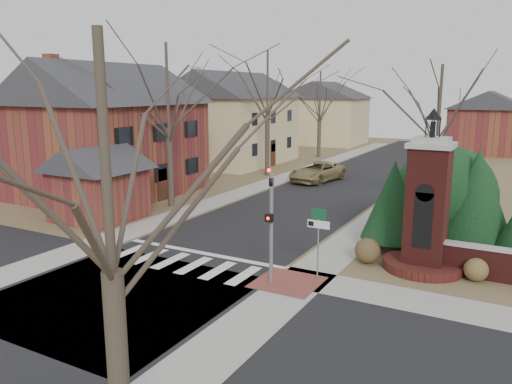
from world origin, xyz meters
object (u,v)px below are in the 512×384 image
Objects in this scene: brick_gate_monument at (426,217)px; pickup_truck at (317,172)px; distant_car at (425,144)px; traffic_signal_pole at (271,217)px; sign_post at (318,229)px.

brick_gate_monument is 1.17× the size of pickup_truck.
brick_gate_monument is 1.30× the size of distant_car.
brick_gate_monument reaches higher than distant_car.
brick_gate_monument is 19.93m from pickup_truck.
pickup_truck is at bearing 78.72° from distant_car.
pickup_truck is at bearing 107.37° from traffic_signal_pole.
distant_car is (-7.40, 40.78, -1.34)m from brick_gate_monument.
brick_gate_monument is at bearing 41.42° from sign_post.
brick_gate_monument is 41.47m from distant_car.
sign_post is 43.99m from distant_car.
distant_car is at bearing 100.28° from brick_gate_monument.
brick_gate_monument is at bearing 43.24° from traffic_signal_pole.
traffic_signal_pole is 0.90× the size of distant_car.
brick_gate_monument reaches higher than pickup_truck.
traffic_signal_pole is at bearing -62.82° from pickup_truck.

